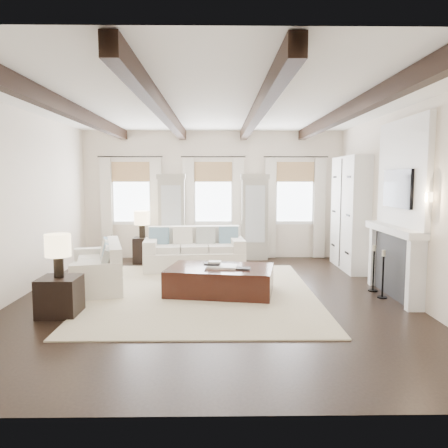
{
  "coord_description": "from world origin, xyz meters",
  "views": [
    {
      "loc": [
        0.11,
        -7.28,
        2.02
      ],
      "look_at": [
        0.23,
        1.01,
        1.15
      ],
      "focal_mm": 35.0,
      "sensor_mm": 36.0,
      "label": 1
    }
  ],
  "objects_px": {
    "ottoman": "(220,281)",
    "sofa_back": "(194,253)",
    "sofa_left": "(100,269)",
    "side_table_front": "(60,296)",
    "side_table_back": "(143,250)"
  },
  "relations": [
    {
      "from": "sofa_left",
      "to": "sofa_back",
      "type": "bearing_deg",
      "value": 43.58
    },
    {
      "from": "sofa_back",
      "to": "sofa_left",
      "type": "distance_m",
      "value": 2.32
    },
    {
      "from": "ottoman",
      "to": "side_table_back",
      "type": "height_order",
      "value": "side_table_back"
    },
    {
      "from": "sofa_back",
      "to": "side_table_front",
      "type": "relative_size",
      "value": 3.95
    },
    {
      "from": "side_table_front",
      "to": "side_table_back",
      "type": "height_order",
      "value": "side_table_back"
    },
    {
      "from": "side_table_back",
      "to": "side_table_front",
      "type": "bearing_deg",
      "value": -97.66
    },
    {
      "from": "sofa_left",
      "to": "side_table_back",
      "type": "relative_size",
      "value": 3.44
    },
    {
      "from": "sofa_back",
      "to": "side_table_back",
      "type": "height_order",
      "value": "sofa_back"
    },
    {
      "from": "sofa_left",
      "to": "side_table_front",
      "type": "distance_m",
      "value": 1.68
    },
    {
      "from": "sofa_back",
      "to": "ottoman",
      "type": "xyz_separation_m",
      "value": [
        0.57,
        -2.11,
        -0.14
      ]
    },
    {
      "from": "sofa_back",
      "to": "side_table_front",
      "type": "distance_m",
      "value": 3.74
    },
    {
      "from": "side_table_front",
      "to": "side_table_back",
      "type": "bearing_deg",
      "value": 82.34
    },
    {
      "from": "ottoman",
      "to": "side_table_front",
      "type": "distance_m",
      "value": 2.65
    },
    {
      "from": "sofa_left",
      "to": "ottoman",
      "type": "bearing_deg",
      "value": -12.8
    },
    {
      "from": "ottoman",
      "to": "sofa_back",
      "type": "bearing_deg",
      "value": 115.13
    }
  ]
}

